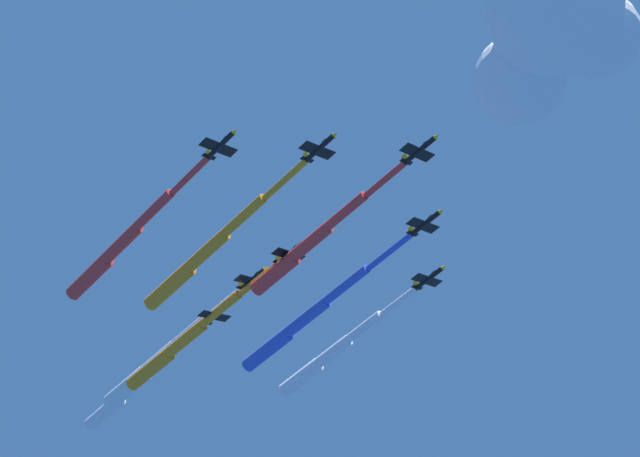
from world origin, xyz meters
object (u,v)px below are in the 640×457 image
object	(u,v)px
jet_trail_port	(131,389)
jet_port_inner	(304,320)
jet_lead	(308,244)
jet_starboard_outer	(155,362)
jet_port_outer	(182,342)
jet_starboard_mid	(119,246)
jet_port_mid	(331,354)
jet_starboard_inner	(204,254)

from	to	relation	value
jet_trail_port	jet_port_inner	bearing A→B (deg)	-152.36
jet_lead	jet_starboard_outer	bearing A→B (deg)	11.28
jet_port_outer	jet_starboard_outer	world-z (taller)	jet_starboard_outer
jet_port_inner	jet_starboard_outer	bearing A→B (deg)	32.65
jet_port_outer	jet_port_inner	bearing A→B (deg)	-138.26
jet_port_inner	jet_starboard_mid	size ratio (longest dim) A/B	1.07
jet_port_inner	jet_port_mid	world-z (taller)	jet_port_mid
jet_port_mid	jet_trail_port	size ratio (longest dim) A/B	0.96
jet_lead	jet_port_outer	world-z (taller)	jet_port_outer
jet_port_mid	jet_starboard_mid	bearing A→B (deg)	98.52
jet_lead	jet_starboard_inner	xyz separation A→B (m)	(15.25, 18.27, 1.08)
jet_port_outer	jet_lead	bearing A→B (deg)	-168.13
jet_starboard_inner	jet_starboard_outer	xyz separation A→B (m)	(42.17, -6.82, 2.56)
jet_lead	jet_trail_port	distance (m)	69.78
jet_starboard_mid	jet_starboard_outer	world-z (taller)	jet_starboard_outer
jet_port_mid	jet_starboard_mid	xyz separation A→B (m)	(-9.01, 60.11, -0.93)
jet_starboard_inner	jet_port_outer	bearing A→B (deg)	-16.27
jet_port_outer	jet_trail_port	world-z (taller)	jet_trail_port
jet_port_mid	jet_starboard_outer	world-z (taller)	jet_starboard_outer
jet_starboard_inner	jet_port_inner	bearing A→B (deg)	-77.13
jet_starboard_inner	jet_port_mid	bearing A→B (deg)	-68.09
jet_lead	jet_port_inner	xyz separation A→B (m)	(22.00, -11.25, 0.03)
jet_port_outer	jet_starboard_outer	size ratio (longest dim) A/B	1.03
jet_starboard_mid	jet_trail_port	size ratio (longest dim) A/B	1.03
jet_starboard_inner	jet_trail_port	distance (m)	53.51
jet_port_inner	jet_port_outer	size ratio (longest dim) A/B	1.01
jet_starboard_outer	jet_starboard_inner	bearing A→B (deg)	170.82
jet_lead	jet_starboard_mid	distance (m)	42.48
jet_port_mid	jet_starboard_inner	bearing A→B (deg)	111.91
jet_port_inner	jet_port_outer	world-z (taller)	jet_port_outer
jet_port_inner	jet_port_mid	distance (m)	17.58
jet_starboard_inner	jet_starboard_outer	size ratio (longest dim) A/B	1.02
jet_lead	jet_port_mid	xyz separation A→B (m)	(32.60, -24.87, 3.33)
jet_lead	jet_port_inner	bearing A→B (deg)	-27.08
jet_port_mid	jet_port_outer	bearing A→B (deg)	69.79
jet_starboard_inner	jet_lead	bearing A→B (deg)	-129.86
jet_port_inner	jet_starboard_inner	size ratio (longest dim) A/B	1.02
jet_lead	jet_port_mid	world-z (taller)	jet_port_mid
jet_port_outer	jet_starboard_mid	bearing A→B (deg)	130.10
jet_port_mid	jet_port_outer	world-z (taller)	jet_port_mid
jet_lead	jet_port_outer	xyz separation A→B (m)	(45.26, 9.51, 1.72)
jet_lead	jet_starboard_inner	size ratio (longest dim) A/B	0.89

